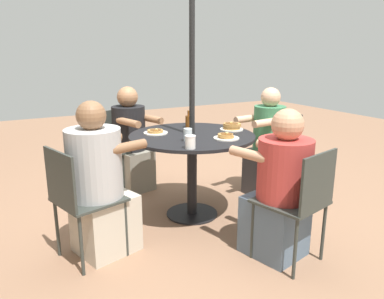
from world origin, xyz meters
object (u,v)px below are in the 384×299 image
at_px(diner_east, 280,192).
at_px(diner_west, 131,144).
at_px(patio_chair_south, 277,146).
at_px(patio_chair_west, 122,142).
at_px(syrup_bottle, 189,121).
at_px(diner_north, 100,187).
at_px(diner_south, 266,146).
at_px(drinking_glass_a, 188,135).
at_px(patio_table, 192,148).
at_px(coffee_cup, 190,142).
at_px(patio_chair_east, 300,199).
at_px(pancake_plate_b, 232,127).
at_px(patio_chair_north, 79,196).
at_px(pancake_plate_a, 226,137).
at_px(pancake_plate_c, 156,132).

bearing_deg(diner_east, diner_west, 91.01).
distance_m(patio_chair_south, patio_chair_west, 1.67).
height_order(diner_east, syrup_bottle, diner_east).
bearing_deg(diner_north, diner_south, 85.31).
xyz_separation_m(diner_south, drinking_glass_a, (-0.31, 1.07, 0.29)).
distance_m(patio_table, coffee_cup, 0.51).
distance_m(patio_chair_east, patio_chair_west, 2.20).
xyz_separation_m(pancake_plate_b, drinking_glass_a, (-0.20, 0.56, 0.02)).
bearing_deg(drinking_glass_a, patio_chair_north, 96.66).
height_order(pancake_plate_a, pancake_plate_b, pancake_plate_b).
height_order(diner_south, pancake_plate_a, diner_south).
bearing_deg(diner_west, patio_chair_east, 88.91).
relative_size(patio_chair_east, diner_south, 0.75).
height_order(patio_table, diner_south, diner_south).
relative_size(diner_south, pancake_plate_b, 5.17).
bearing_deg(patio_chair_north, pancake_plate_c, 105.91).
bearing_deg(syrup_bottle, pancake_plate_a, -174.02).
bearing_deg(coffee_cup, diner_west, 0.71).
bearing_deg(pancake_plate_c, pancake_plate_a, -136.76).
xyz_separation_m(patio_table, diner_east, (-0.90, -0.22, -0.14)).
bearing_deg(pancake_plate_a, pancake_plate_b, -41.62).
height_order(patio_table, patio_chair_west, patio_chair_west).
bearing_deg(patio_chair_north, patio_table, 90.00).
distance_m(patio_chair_west, pancake_plate_b, 1.31).
distance_m(patio_chair_east, pancake_plate_c, 1.39).
bearing_deg(pancake_plate_c, pancake_plate_b, -105.73).
xyz_separation_m(diner_north, diner_east, (-0.64, -1.12, -0.02)).
xyz_separation_m(patio_table, diner_west, (0.90, 0.25, -0.12)).
bearing_deg(pancake_plate_b, pancake_plate_a, 138.38).
bearing_deg(patio_chair_east, pancake_plate_c, 98.84).
xyz_separation_m(patio_chair_south, patio_chair_west, (0.93, 1.39, 0.00)).
bearing_deg(patio_chair_east, pancake_plate_b, 67.97).
bearing_deg(patio_table, pancake_plate_c, 53.92).
height_order(patio_chair_west, diner_west, diner_west).
relative_size(patio_table, diner_west, 0.99).
bearing_deg(diner_east, pancake_plate_b, 64.05).
bearing_deg(diner_west, patio_chair_west, -90.00).
bearing_deg(pancake_plate_a, diner_west, 20.04).
xyz_separation_m(pancake_plate_c, drinking_glass_a, (-0.39, -0.12, 0.04)).
relative_size(patio_chair_west, diner_west, 0.76).
distance_m(patio_chair_west, coffee_cup, 1.50).
xyz_separation_m(patio_chair_west, pancake_plate_b, (-1.06, -0.71, 0.29)).
xyz_separation_m(diner_south, syrup_bottle, (0.17, 0.81, 0.31)).
distance_m(syrup_bottle, drinking_glass_a, 0.55).
relative_size(patio_chair_east, syrup_bottle, 5.10).
bearing_deg(diner_west, patio_chair_north, 40.57).
distance_m(diner_east, pancake_plate_c, 1.23).
distance_m(diner_west, drinking_glass_a, 1.14).
bearing_deg(diner_north, coffee_cup, 60.83).
distance_m(diner_north, pancake_plate_a, 1.10).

